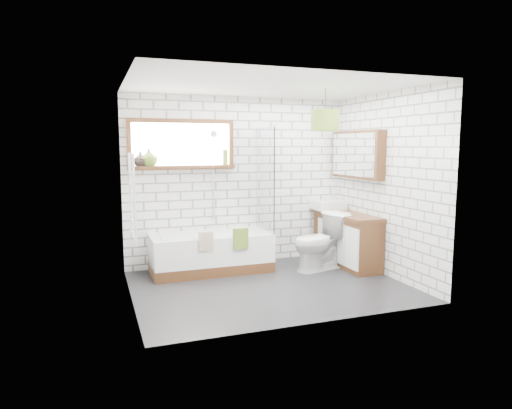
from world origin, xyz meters
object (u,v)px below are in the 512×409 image
object	(u,v)px
bathtub	(211,253)
vanity	(346,239)
toilet	(319,242)
basin	(328,205)
pendant	(325,120)

from	to	relation	value
bathtub	vanity	distance (m)	2.04
bathtub	toilet	size ratio (longest dim) A/B	2.04
basin	toilet	bearing A→B (deg)	-127.23
basin	pendant	size ratio (longest dim) A/B	1.31
bathtub	vanity	size ratio (longest dim) A/B	1.23
bathtub	pendant	world-z (taller)	pendant
vanity	toilet	xyz separation A→B (m)	(-0.52, -0.13, 0.02)
bathtub	basin	bearing A→B (deg)	4.56
toilet	vanity	bearing A→B (deg)	90.84
vanity	pendant	bearing A→B (deg)	-139.38
toilet	bathtub	bearing A→B (deg)	-119.73
bathtub	pendant	distance (m)	2.42
vanity	pendant	distance (m)	1.97
basin	toilet	size ratio (longest dim) A/B	0.57
basin	vanity	bearing A→B (deg)	-82.86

